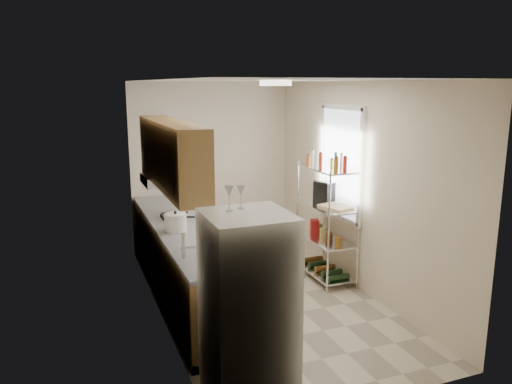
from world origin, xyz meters
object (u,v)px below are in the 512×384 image
Objects in this scene: rice_cooker at (176,222)px; cutting_board at (336,207)px; refrigerator at (248,310)px; frying_pan_large at (173,217)px; espresso_machine at (324,191)px.

rice_cooker is 0.64× the size of cutting_board.
refrigerator reaches higher than cutting_board.
frying_pan_large is 2.08m from cutting_board.
rice_cooker reaches higher than cutting_board.
cutting_board is 1.35× the size of espresso_machine.
frying_pan_large is (-0.05, 2.57, 0.13)m from refrigerator.
rice_cooker is 2.06m from cutting_board.
cutting_board is 0.37m from espresso_machine.
cutting_board is at bearing 2.96° from frying_pan_large.
cutting_board is at bearing 45.25° from refrigerator.
refrigerator is 2.57m from frying_pan_large.
espresso_machine is (2.06, 0.25, 0.16)m from rice_cooker.
refrigerator is at bearing -134.75° from cutting_board.
frying_pan_large is at bearing 81.29° from rice_cooker.
espresso_machine is (1.98, -0.29, 0.24)m from frying_pan_large.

